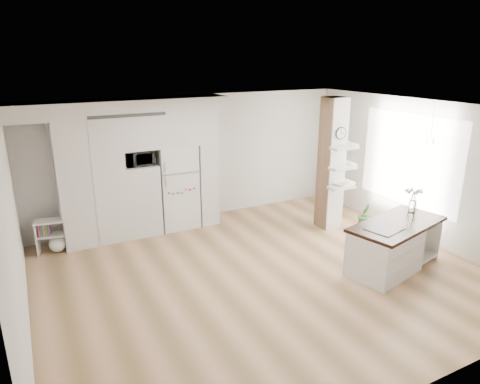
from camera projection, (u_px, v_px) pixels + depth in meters
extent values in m
cube|color=tan|center=(263.00, 274.00, 7.10)|extent=(7.00, 6.00, 0.01)
cube|color=white|center=(266.00, 110.00, 6.28)|extent=(7.00, 6.00, 0.04)
cube|color=silver|center=(194.00, 158.00, 9.23)|extent=(7.00, 0.04, 2.70)
cube|color=silver|center=(420.00, 284.00, 4.15)|extent=(7.00, 0.04, 2.70)
cube|color=silver|center=(14.00, 239.00, 5.16)|extent=(0.04, 6.00, 2.70)
cube|color=silver|center=(421.00, 171.00, 8.22)|extent=(0.04, 6.00, 2.70)
cube|color=silver|center=(91.00, 182.00, 8.04)|extent=(1.20, 0.65, 2.40)
cube|color=silver|center=(141.00, 199.00, 8.59)|extent=(0.65, 0.65, 1.42)
cube|color=silver|center=(136.00, 132.00, 8.18)|extent=(0.65, 0.65, 0.65)
cube|color=silver|center=(174.00, 129.00, 8.50)|extent=(0.85, 0.65, 0.65)
cube|color=silver|center=(204.00, 168.00, 9.04)|extent=(0.40, 0.65, 2.40)
cube|color=silver|center=(123.00, 107.00, 7.91)|extent=(4.00, 0.70, 0.30)
cube|color=#262626|center=(128.00, 115.00, 7.66)|extent=(1.40, 0.04, 0.06)
cube|color=white|center=(176.00, 186.00, 8.88)|extent=(0.78, 0.66, 1.75)
cube|color=#B2B2B7|center=(181.00, 173.00, 8.48)|extent=(0.78, 0.01, 0.03)
cube|color=silver|center=(332.00, 164.00, 8.71)|extent=(0.40, 0.40, 2.70)
cube|color=tan|center=(323.00, 165.00, 8.62)|extent=(0.02, 0.40, 2.70)
cube|color=tan|center=(325.00, 162.00, 8.89)|extent=(0.40, 0.02, 2.70)
cylinder|color=black|center=(341.00, 133.00, 8.33)|extent=(0.25, 0.03, 0.25)
cylinder|color=white|center=(341.00, 133.00, 8.32)|extent=(0.21, 0.01, 0.21)
plane|color=white|center=(409.00, 160.00, 8.42)|extent=(0.00, 2.40, 2.40)
cylinder|color=white|center=(346.00, 138.00, 7.32)|extent=(0.12, 0.12, 0.10)
cube|color=silver|center=(385.00, 252.00, 7.04)|extent=(1.32, 1.03, 0.76)
cube|color=silver|center=(409.00, 252.00, 7.66)|extent=(0.80, 0.90, 0.04)
cube|color=silver|center=(419.00, 233.00, 7.77)|extent=(0.21, 0.75, 0.76)
cube|color=black|center=(397.00, 224.00, 7.11)|extent=(1.96, 1.26, 0.05)
cube|color=black|center=(384.00, 229.00, 6.85)|extent=(0.63, 0.57, 0.01)
cube|color=#A2764E|center=(408.00, 246.00, 7.59)|extent=(0.42, 0.35, 0.23)
cylinder|color=white|center=(412.00, 207.00, 7.53)|extent=(0.12, 0.12, 0.22)
cube|color=silver|center=(37.00, 238.00, 7.74)|extent=(0.08, 0.31, 0.63)
cube|color=silver|center=(67.00, 235.00, 7.88)|extent=(0.08, 0.31, 0.63)
cube|color=silver|center=(50.00, 221.00, 7.72)|extent=(0.58, 0.39, 0.03)
cube|color=silver|center=(52.00, 235.00, 7.80)|extent=(0.55, 0.39, 0.03)
sphere|color=white|center=(58.00, 244.00, 7.88)|extent=(0.31, 0.31, 0.31)
imported|color=#29682D|center=(364.00, 215.00, 9.07)|extent=(0.31, 0.28, 0.47)
imported|color=#29682D|center=(324.00, 198.00, 10.24)|extent=(0.32, 0.32, 0.44)
imported|color=#2D2D2D|center=(139.00, 158.00, 8.29)|extent=(0.54, 0.37, 0.30)
imported|color=#29682D|center=(342.00, 153.00, 8.89)|extent=(0.27, 0.23, 0.30)
imported|color=white|center=(340.00, 184.00, 8.56)|extent=(0.22, 0.22, 0.05)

